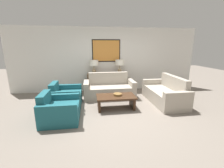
{
  "coord_description": "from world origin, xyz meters",
  "views": [
    {
      "loc": [
        -0.69,
        -3.9,
        1.88
      ],
      "look_at": [
        0.02,
        0.92,
        0.65
      ],
      "focal_mm": 24.0,
      "sensor_mm": 36.0,
      "label": 1
    }
  ],
  "objects_px": {
    "console_table": "(107,82)",
    "table_lamp_right": "(120,64)",
    "couch_by_back_wall": "(109,89)",
    "coffee_table": "(116,99)",
    "decorative_bowl": "(118,94)",
    "table_lamp_left": "(94,64)",
    "couch_by_side": "(165,94)",
    "armchair_near_back_wall": "(66,97)",
    "armchair_near_camera": "(59,110)"
  },
  "relations": [
    {
      "from": "console_table",
      "to": "table_lamp_right",
      "type": "height_order",
      "value": "table_lamp_right"
    },
    {
      "from": "table_lamp_right",
      "to": "couch_by_back_wall",
      "type": "xyz_separation_m",
      "value": [
        -0.54,
        -0.71,
        -0.88
      ]
    },
    {
      "from": "coffee_table",
      "to": "decorative_bowl",
      "type": "bearing_deg",
      "value": 32.36
    },
    {
      "from": "table_lamp_left",
      "to": "couch_by_back_wall",
      "type": "relative_size",
      "value": 0.29
    },
    {
      "from": "console_table",
      "to": "table_lamp_right",
      "type": "bearing_deg",
      "value": 0.0
    },
    {
      "from": "decorative_bowl",
      "to": "coffee_table",
      "type": "bearing_deg",
      "value": -147.64
    },
    {
      "from": "table_lamp_left",
      "to": "couch_by_side",
      "type": "relative_size",
      "value": 0.29
    },
    {
      "from": "decorative_bowl",
      "to": "table_lamp_right",
      "type": "bearing_deg",
      "value": 76.97
    },
    {
      "from": "table_lamp_right",
      "to": "table_lamp_left",
      "type": "bearing_deg",
      "value": 180.0
    },
    {
      "from": "table_lamp_left",
      "to": "decorative_bowl",
      "type": "xyz_separation_m",
      "value": [
        0.65,
        -1.82,
        -0.74
      ]
    },
    {
      "from": "couch_by_side",
      "to": "coffee_table",
      "type": "height_order",
      "value": "couch_by_side"
    },
    {
      "from": "decorative_bowl",
      "to": "armchair_near_back_wall",
      "type": "xyz_separation_m",
      "value": [
        -1.63,
        0.5,
        -0.17
      ]
    },
    {
      "from": "couch_by_back_wall",
      "to": "armchair_near_back_wall",
      "type": "bearing_deg",
      "value": -157.98
    },
    {
      "from": "decorative_bowl",
      "to": "couch_by_side",
      "type": "bearing_deg",
      "value": 9.14
    },
    {
      "from": "table_lamp_right",
      "to": "decorative_bowl",
      "type": "distance_m",
      "value": 2.01
    },
    {
      "from": "armchair_near_back_wall",
      "to": "armchair_near_camera",
      "type": "distance_m",
      "value": 1.07
    },
    {
      "from": "armchair_near_back_wall",
      "to": "armchair_near_camera",
      "type": "bearing_deg",
      "value": -90.0
    },
    {
      "from": "table_lamp_right",
      "to": "armchair_near_camera",
      "type": "height_order",
      "value": "table_lamp_right"
    },
    {
      "from": "couch_by_back_wall",
      "to": "armchair_near_back_wall",
      "type": "distance_m",
      "value": 1.64
    },
    {
      "from": "console_table",
      "to": "table_lamp_left",
      "type": "height_order",
      "value": "table_lamp_left"
    },
    {
      "from": "couch_by_back_wall",
      "to": "decorative_bowl",
      "type": "xyz_separation_m",
      "value": [
        0.12,
        -1.11,
        0.14
      ]
    },
    {
      "from": "coffee_table",
      "to": "armchair_near_back_wall",
      "type": "xyz_separation_m",
      "value": [
        -1.57,
        0.53,
        -0.03
      ]
    },
    {
      "from": "armchair_near_camera",
      "to": "table_lamp_right",
      "type": "bearing_deg",
      "value": 49.34
    },
    {
      "from": "table_lamp_right",
      "to": "armchair_near_back_wall",
      "type": "height_order",
      "value": "table_lamp_right"
    },
    {
      "from": "armchair_near_back_wall",
      "to": "table_lamp_right",
      "type": "bearing_deg",
      "value": 32.78
    },
    {
      "from": "armchair_near_camera",
      "to": "armchair_near_back_wall",
      "type": "bearing_deg",
      "value": 90.0
    },
    {
      "from": "decorative_bowl",
      "to": "console_table",
      "type": "bearing_deg",
      "value": 93.62
    },
    {
      "from": "table_lamp_right",
      "to": "couch_by_side",
      "type": "bearing_deg",
      "value": -50.24
    },
    {
      "from": "table_lamp_left",
      "to": "coffee_table",
      "type": "bearing_deg",
      "value": -72.25
    },
    {
      "from": "table_lamp_right",
      "to": "coffee_table",
      "type": "distance_m",
      "value": 2.11
    },
    {
      "from": "console_table",
      "to": "decorative_bowl",
      "type": "xyz_separation_m",
      "value": [
        0.12,
        -1.82,
        0.05
      ]
    },
    {
      "from": "armchair_near_camera",
      "to": "couch_by_side",
      "type": "bearing_deg",
      "value": 14.2
    },
    {
      "from": "table_lamp_right",
      "to": "couch_by_back_wall",
      "type": "height_order",
      "value": "table_lamp_right"
    },
    {
      "from": "table_lamp_right",
      "to": "couch_by_back_wall",
      "type": "bearing_deg",
      "value": -127.12
    },
    {
      "from": "couch_by_side",
      "to": "decorative_bowl",
      "type": "relative_size",
      "value": 7.2
    },
    {
      "from": "couch_by_side",
      "to": "couch_by_back_wall",
      "type": "bearing_deg",
      "value": 155.32
    },
    {
      "from": "armchair_near_back_wall",
      "to": "couch_by_side",
      "type": "bearing_deg",
      "value": -3.83
    },
    {
      "from": "couch_by_back_wall",
      "to": "decorative_bowl",
      "type": "distance_m",
      "value": 1.13
    },
    {
      "from": "decorative_bowl",
      "to": "armchair_near_back_wall",
      "type": "distance_m",
      "value": 1.71
    },
    {
      "from": "couch_by_side",
      "to": "armchair_near_camera",
      "type": "bearing_deg",
      "value": -165.8
    },
    {
      "from": "couch_by_back_wall",
      "to": "armchair_near_camera",
      "type": "xyz_separation_m",
      "value": [
        -1.52,
        -1.68,
        -0.03
      ]
    },
    {
      "from": "table_lamp_left",
      "to": "table_lamp_right",
      "type": "height_order",
      "value": "same"
    },
    {
      "from": "table_lamp_left",
      "to": "couch_by_side",
      "type": "distance_m",
      "value": 2.95
    },
    {
      "from": "couch_by_side",
      "to": "armchair_near_camera",
      "type": "distance_m",
      "value": 3.44
    },
    {
      "from": "couch_by_side",
      "to": "coffee_table",
      "type": "bearing_deg",
      "value": -170.01
    },
    {
      "from": "couch_by_side",
      "to": "armchair_near_back_wall",
      "type": "xyz_separation_m",
      "value": [
        -3.34,
        0.22,
        -0.03
      ]
    },
    {
      "from": "table_lamp_left",
      "to": "coffee_table",
      "type": "xyz_separation_m",
      "value": [
        0.59,
        -1.86,
        -0.88
      ]
    },
    {
      "from": "console_table",
      "to": "couch_by_back_wall",
      "type": "height_order",
      "value": "couch_by_back_wall"
    },
    {
      "from": "armchair_near_camera",
      "to": "coffee_table",
      "type": "bearing_deg",
      "value": 18.74
    },
    {
      "from": "console_table",
      "to": "couch_by_back_wall",
      "type": "xyz_separation_m",
      "value": [
        0.0,
        -0.71,
        -0.09
      ]
    }
  ]
}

